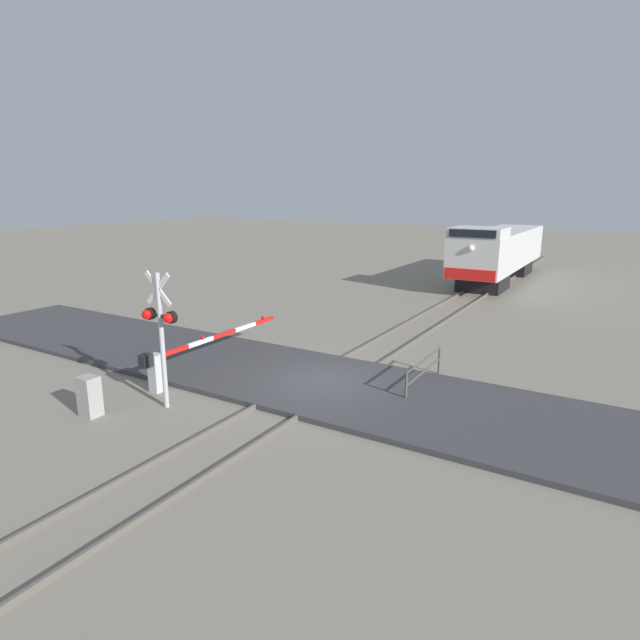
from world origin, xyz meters
TOP-DOWN VIEW (x-y plane):
  - ground_plane at (0.00, 0.00)m, footprint 160.00×160.00m
  - rail_track_left at (-0.72, 0.00)m, footprint 0.08×80.00m
  - rail_track_right at (0.72, 0.00)m, footprint 0.08×80.00m
  - road_surface at (0.00, 0.00)m, footprint 36.00×5.16m
  - locomotive at (0.00, 23.28)m, footprint 3.10×14.62m
  - crossing_signal at (-2.99, -3.78)m, footprint 1.18×0.33m
  - crossing_gate at (-4.15, -2.14)m, footprint 0.36×6.60m
  - utility_cabinet at (-4.32, -5.27)m, footprint 0.54×0.45m
  - guard_railing at (2.78, 1.56)m, footprint 0.08×3.03m

SIDE VIEW (x-z plane):
  - ground_plane at x=0.00m, z-range 0.00..0.00m
  - rail_track_left at x=-0.72m, z-range 0.00..0.15m
  - rail_track_right at x=0.72m, z-range 0.00..0.15m
  - road_surface at x=0.00m, z-range 0.00..0.16m
  - utility_cabinet at x=-4.32m, z-range 0.00..1.13m
  - guard_railing at x=2.78m, z-range 0.15..1.10m
  - crossing_gate at x=-4.15m, z-range 0.17..1.49m
  - locomotive at x=0.00m, z-range 0.07..4.07m
  - crossing_signal at x=-2.99m, z-range 0.47..4.40m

